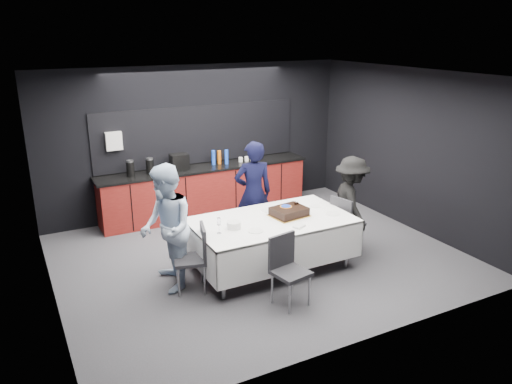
{
  "coord_description": "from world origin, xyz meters",
  "views": [
    {
      "loc": [
        -3.32,
        -6.31,
        3.44
      ],
      "look_at": [
        0.0,
        0.1,
        1.05
      ],
      "focal_mm": 35.0,
      "sensor_mm": 36.0,
      "label": 1
    }
  ],
  "objects_px": {
    "cake_assembly": "(289,212)",
    "person_right": "(351,203)",
    "chair_left": "(196,254)",
    "party_table": "(272,228)",
    "chair_right": "(345,220)",
    "champagne_flute": "(219,222)",
    "person_center": "(253,193)",
    "plate_stack": "(234,225)",
    "person_left": "(166,228)",
    "chair_near": "(287,265)"
  },
  "relations": [
    {
      "from": "party_table",
      "to": "champagne_flute",
      "type": "xyz_separation_m",
      "value": [
        -0.89,
        -0.13,
        0.3
      ]
    },
    {
      "from": "cake_assembly",
      "to": "chair_left",
      "type": "height_order",
      "value": "cake_assembly"
    },
    {
      "from": "person_center",
      "to": "person_left",
      "type": "distance_m",
      "value": 1.92
    },
    {
      "from": "person_center",
      "to": "champagne_flute",
      "type": "bearing_deg",
      "value": 55.84
    },
    {
      "from": "party_table",
      "to": "chair_left",
      "type": "distance_m",
      "value": 1.24
    },
    {
      "from": "champagne_flute",
      "to": "person_center",
      "type": "distance_m",
      "value": 1.53
    },
    {
      "from": "plate_stack",
      "to": "champagne_flute",
      "type": "distance_m",
      "value": 0.28
    },
    {
      "from": "champagne_flute",
      "to": "person_right",
      "type": "bearing_deg",
      "value": 4.71
    },
    {
      "from": "chair_left",
      "to": "person_center",
      "type": "xyz_separation_m",
      "value": [
        1.41,
        1.05,
        0.33
      ]
    },
    {
      "from": "chair_near",
      "to": "chair_right",
      "type": "bearing_deg",
      "value": 29.68
    },
    {
      "from": "champagne_flute",
      "to": "person_left",
      "type": "xyz_separation_m",
      "value": [
        -0.65,
        0.27,
        -0.06
      ]
    },
    {
      "from": "party_table",
      "to": "chair_near",
      "type": "bearing_deg",
      "value": -107.7
    },
    {
      "from": "champagne_flute",
      "to": "chair_near",
      "type": "height_order",
      "value": "champagne_flute"
    },
    {
      "from": "champagne_flute",
      "to": "person_right",
      "type": "xyz_separation_m",
      "value": [
        2.38,
        0.2,
        -0.18
      ]
    },
    {
      "from": "party_table",
      "to": "chair_left",
      "type": "height_order",
      "value": "chair_left"
    },
    {
      "from": "person_center",
      "to": "chair_left",
      "type": "bearing_deg",
      "value": 47.2
    },
    {
      "from": "cake_assembly",
      "to": "person_right",
      "type": "xyz_separation_m",
      "value": [
        1.2,
        0.06,
        -0.08
      ]
    },
    {
      "from": "person_left",
      "to": "cake_assembly",
      "type": "bearing_deg",
      "value": 93.55
    },
    {
      "from": "chair_right",
      "to": "person_left",
      "type": "height_order",
      "value": "person_left"
    },
    {
      "from": "chair_left",
      "to": "party_table",
      "type": "bearing_deg",
      "value": 4.4
    },
    {
      "from": "chair_near",
      "to": "party_table",
      "type": "bearing_deg",
      "value": 72.3
    },
    {
      "from": "chair_right",
      "to": "chair_near",
      "type": "distance_m",
      "value": 1.86
    },
    {
      "from": "party_table",
      "to": "person_right",
      "type": "bearing_deg",
      "value": 2.49
    },
    {
      "from": "chair_left",
      "to": "person_center",
      "type": "relative_size",
      "value": 0.53
    },
    {
      "from": "cake_assembly",
      "to": "chair_right",
      "type": "distance_m",
      "value": 1.07
    },
    {
      "from": "cake_assembly",
      "to": "plate_stack",
      "type": "distance_m",
      "value": 0.94
    },
    {
      "from": "chair_right",
      "to": "person_right",
      "type": "relative_size",
      "value": 0.61
    },
    {
      "from": "party_table",
      "to": "plate_stack",
      "type": "relative_size",
      "value": 11.83
    },
    {
      "from": "chair_left",
      "to": "chair_near",
      "type": "bearing_deg",
      "value": -42.79
    },
    {
      "from": "cake_assembly",
      "to": "chair_left",
      "type": "bearing_deg",
      "value": -176.39
    },
    {
      "from": "party_table",
      "to": "plate_stack",
      "type": "height_order",
      "value": "plate_stack"
    },
    {
      "from": "cake_assembly",
      "to": "person_left",
      "type": "xyz_separation_m",
      "value": [
        -1.84,
        0.13,
        0.03
      ]
    },
    {
      "from": "chair_left",
      "to": "person_center",
      "type": "bearing_deg",
      "value": 36.64
    },
    {
      "from": "cake_assembly",
      "to": "person_right",
      "type": "height_order",
      "value": "person_right"
    },
    {
      "from": "cake_assembly",
      "to": "person_left",
      "type": "relative_size",
      "value": 0.33
    },
    {
      "from": "cake_assembly",
      "to": "chair_near",
      "type": "distance_m",
      "value": 1.16
    },
    {
      "from": "plate_stack",
      "to": "champagne_flute",
      "type": "xyz_separation_m",
      "value": [
        -0.25,
        -0.06,
        0.11
      ]
    },
    {
      "from": "plate_stack",
      "to": "champagne_flute",
      "type": "height_order",
      "value": "champagne_flute"
    },
    {
      "from": "party_table",
      "to": "plate_stack",
      "type": "bearing_deg",
      "value": -174.06
    },
    {
      "from": "plate_stack",
      "to": "chair_right",
      "type": "bearing_deg",
      "value": 1.11
    },
    {
      "from": "chair_right",
      "to": "party_table",
      "type": "bearing_deg",
      "value": 178.75
    },
    {
      "from": "chair_near",
      "to": "person_left",
      "type": "xyz_separation_m",
      "value": [
        -1.24,
        1.09,
        0.34
      ]
    },
    {
      "from": "champagne_flute",
      "to": "person_left",
      "type": "bearing_deg",
      "value": 157.78
    },
    {
      "from": "chair_right",
      "to": "chair_left",
      "type": "bearing_deg",
      "value": -178.52
    },
    {
      "from": "chair_left",
      "to": "person_right",
      "type": "relative_size",
      "value": 0.61
    },
    {
      "from": "cake_assembly",
      "to": "champagne_flute",
      "type": "bearing_deg",
      "value": -173.61
    },
    {
      "from": "party_table",
      "to": "champagne_flute",
      "type": "distance_m",
      "value": 0.95
    },
    {
      "from": "chair_right",
      "to": "champagne_flute",
      "type": "bearing_deg",
      "value": -177.34
    },
    {
      "from": "plate_stack",
      "to": "champagne_flute",
      "type": "relative_size",
      "value": 0.88
    },
    {
      "from": "champagne_flute",
      "to": "chair_left",
      "type": "bearing_deg",
      "value": 173.79
    }
  ]
}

